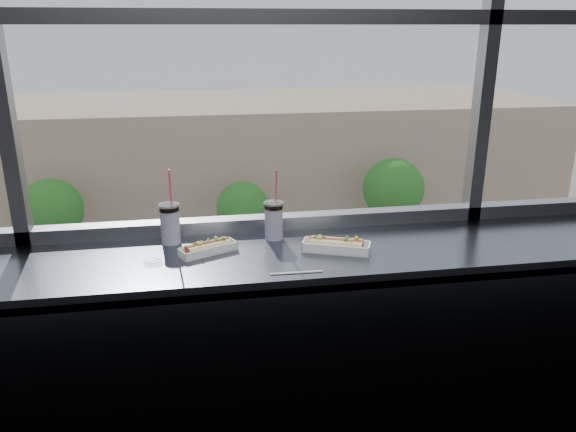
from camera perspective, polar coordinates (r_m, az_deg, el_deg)
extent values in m
plane|color=black|center=(2.76, -2.50, -12.13)|extent=(6.00, 0.00, 6.00)
cube|color=slate|center=(2.28, -1.82, -4.39)|extent=(6.00, 0.55, 0.06)
cube|color=slate|center=(2.32, -0.77, -18.77)|extent=(6.00, 0.04, 1.04)
cube|color=white|center=(2.28, -8.10, -3.67)|extent=(0.24, 0.17, 0.01)
cube|color=white|center=(2.27, -8.12, -3.30)|extent=(0.24, 0.17, 0.03)
cylinder|color=#E4C989|center=(2.27, -8.12, -3.15)|extent=(0.18, 0.11, 0.04)
cylinder|color=#973C2A|center=(2.27, -8.14, -2.89)|extent=(0.18, 0.10, 0.03)
cube|color=white|center=(2.28, 4.92, -3.50)|extent=(0.28, 0.18, 0.01)
cube|color=white|center=(2.28, 4.93, -3.08)|extent=(0.28, 0.18, 0.04)
cylinder|color=#E4C989|center=(2.27, 4.94, -2.89)|extent=(0.21, 0.12, 0.05)
cylinder|color=#973C2A|center=(2.27, 4.94, -2.60)|extent=(0.21, 0.11, 0.03)
cylinder|color=white|center=(2.39, -11.88, -0.85)|extent=(0.08, 0.08, 0.16)
cylinder|color=black|center=(2.36, -12.00, 0.78)|extent=(0.08, 0.08, 0.02)
cylinder|color=silver|center=(2.36, -12.02, 1.09)|extent=(0.09, 0.09, 0.01)
cylinder|color=#E43B51|center=(2.33, -11.86, 2.76)|extent=(0.01, 0.04, 0.17)
cylinder|color=white|center=(2.38, -1.47, -0.54)|extent=(0.08, 0.08, 0.16)
cylinder|color=black|center=(2.36, -1.48, 1.03)|extent=(0.08, 0.08, 0.02)
cylinder|color=silver|center=(2.36, -1.48, 1.32)|extent=(0.08, 0.08, 0.01)
cylinder|color=#E43B51|center=(2.33, -1.21, 2.92)|extent=(0.01, 0.04, 0.16)
cylinder|color=white|center=(2.08, 0.86, -5.77)|extent=(0.20, 0.01, 0.01)
ellipsoid|color=silver|center=(2.22, -13.58, -4.47)|extent=(0.09, 0.06, 0.02)
plane|color=gray|center=(47.65, -8.89, 2.72)|extent=(120.00, 120.00, 0.00)
cube|color=black|center=(25.83, -7.83, -11.51)|extent=(80.00, 10.00, 0.06)
cube|color=gray|center=(33.00, -8.35, -4.57)|extent=(80.00, 6.00, 0.04)
cube|color=tan|center=(41.34, -9.01, 5.98)|extent=(50.00, 14.00, 8.00)
imported|color=#332E2D|center=(22.70, -23.90, -14.93)|extent=(2.41, 5.58, 1.85)
imported|color=maroon|center=(21.93, -10.05, -14.71)|extent=(2.64, 5.68, 1.85)
imported|color=white|center=(31.73, 15.56, -4.04)|extent=(3.21, 6.23, 1.99)
imported|color=#B14037|center=(28.98, -4.22, -5.44)|extent=(2.98, 6.47, 2.11)
imported|color=#66605B|center=(33.13, -22.27, -3.61)|extent=(0.75, 0.99, 2.24)
imported|color=#66605B|center=(33.93, 5.49, -2.06)|extent=(0.62, 0.82, 1.86)
imported|color=#66605B|center=(32.22, -13.05, -3.61)|extent=(0.83, 0.63, 1.88)
cylinder|color=#47382B|center=(33.44, -22.39, -3.21)|extent=(0.25, 0.25, 2.54)
sphere|color=#277F1E|center=(32.70, -22.89, 0.58)|extent=(3.39, 3.39, 3.39)
cylinder|color=#47382B|center=(32.68, -4.55, -2.57)|extent=(0.22, 0.22, 2.25)
sphere|color=#277F1E|center=(31.99, -4.64, 0.87)|extent=(2.99, 2.99, 2.99)
cylinder|color=#47382B|center=(34.45, 10.41, -1.26)|extent=(0.27, 0.27, 2.73)
sphere|color=#277F1E|center=(33.69, 10.66, 2.73)|extent=(3.63, 3.63, 3.63)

